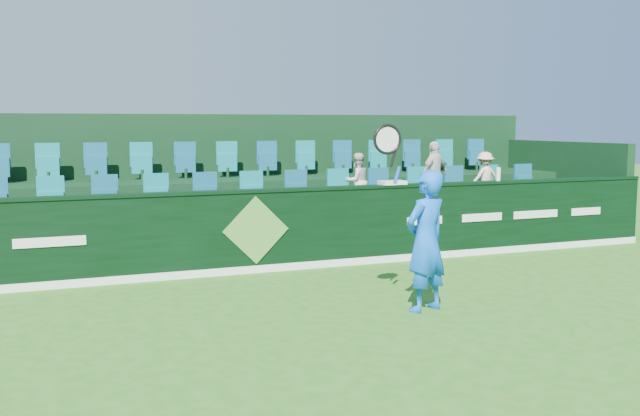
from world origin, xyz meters
name	(u,v)px	position (x,y,z in m)	size (l,w,h in m)	color
ground	(356,341)	(0.00, 0.00, 0.00)	(60.00, 60.00, 0.00)	#266D1A
sponsor_hoarding	(254,231)	(0.00, 4.00, 0.67)	(16.00, 0.25, 1.35)	black
stand_tier_front	(236,237)	(0.00, 5.10, 0.40)	(16.00, 2.00, 0.80)	black
stand_tier_back	(212,211)	(0.00, 7.00, 0.65)	(16.00, 1.80, 1.30)	black
stand_rear	(206,181)	(0.00, 7.44, 1.22)	(16.00, 4.10, 2.60)	black
seat_row_front	(230,196)	(0.00, 5.50, 1.10)	(13.50, 0.50, 0.60)	#0E777F
seat_row_back	(207,163)	(0.00, 7.30, 1.60)	(13.50, 0.50, 0.60)	#0E777F
tennis_player	(425,240)	(1.35, 0.85, 0.93)	(1.24, 0.63, 2.45)	blue
spectator_left	(357,181)	(2.35, 5.12, 1.33)	(0.51, 0.40, 1.06)	beige
spectator_middle	(434,173)	(4.02, 5.12, 1.43)	(0.74, 0.31, 1.26)	silver
spectator_right	(485,178)	(5.19, 5.12, 1.32)	(0.67, 0.38, 1.03)	beige
towel	(392,183)	(2.51, 4.00, 1.38)	(0.44, 0.29, 0.07)	white
drinks_bottle	(498,174)	(4.71, 4.00, 1.47)	(0.08, 0.08, 0.25)	white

